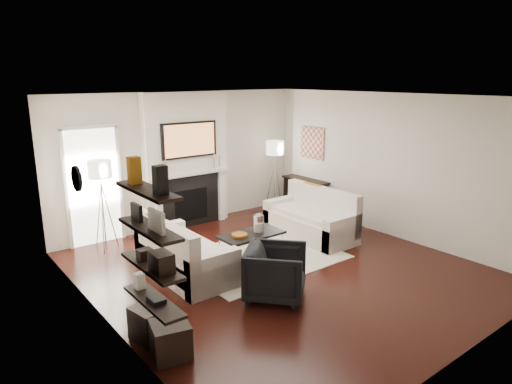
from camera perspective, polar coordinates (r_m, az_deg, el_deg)
room_envelope at (r=6.96m, az=3.05°, el=0.63°), size 6.00×6.00×6.00m
chimney_breast at (r=9.27m, az=-8.73°, el=3.94°), size 1.80×0.25×2.70m
fireplace_surround at (r=9.34m, az=-8.13°, el=-1.19°), size 1.30×0.02×1.04m
firebox at (r=9.35m, az=-8.10°, el=-1.61°), size 0.75×0.02×0.65m
mantel_pilaster_l at (r=8.98m, az=-12.01°, el=-1.79°), size 0.12×0.08×1.10m
mantel_pilaster_r at (r=9.67m, az=-4.37°, el=-0.36°), size 0.12×0.08×1.10m
mantel_shelf at (r=9.16m, az=-8.11°, el=2.36°), size 1.70×0.18×0.07m
tv_body at (r=9.07m, az=-8.33°, el=6.47°), size 1.20×0.06×0.70m
tv_screen at (r=9.04m, az=-8.23°, el=6.45°), size 1.10×0.00×0.62m
candlestick_l_tall at (r=8.87m, az=-11.25°, el=3.07°), size 0.04×0.04×0.30m
candlestick_l_short at (r=8.82m, az=-12.00°, el=2.77°), size 0.04×0.04×0.24m
candlestick_r_tall at (r=9.41m, az=-5.28°, el=3.92°), size 0.04×0.04×0.30m
candlestick_r_short at (r=9.49m, az=-4.62°, el=3.83°), size 0.04×0.04×0.24m
hallway_panel at (r=8.70m, az=-19.65°, el=0.55°), size 0.90×0.02×2.10m
door_trim_l at (r=8.55m, az=-22.64°, el=0.04°), size 0.06×0.06×2.16m
door_trim_r at (r=8.83m, az=-16.68°, el=0.99°), size 0.06×0.06×2.16m
door_trim_top at (r=8.50m, az=-20.22°, el=7.61°), size 1.02×0.06×0.06m
rug at (r=7.83m, az=0.32°, el=-8.12°), size 2.60×2.00×0.01m
loveseat_left_base at (r=7.20m, az=-8.83°, el=-8.61°), size 0.85×1.80×0.42m
loveseat_left_back at (r=6.94m, az=-11.35°, el=-6.81°), size 0.18×1.80×0.80m
loveseat_left_arm_n at (r=6.52m, az=-5.30°, el=-10.14°), size 0.85×0.18×0.60m
loveseat_left_arm_s at (r=7.84m, az=-11.79°, el=-6.10°), size 0.85×0.18×0.60m
loveseat_left_cushion at (r=7.13m, az=-8.56°, el=-6.60°), size 0.63×1.44×0.10m
pillow_left_orange at (r=7.13m, az=-12.54°, el=-4.57°), size 0.10×0.42×0.42m
pillow_left_charcoal at (r=6.62m, az=-10.25°, el=-6.01°), size 0.10×0.40×0.40m
loveseat_right_base at (r=8.78m, az=6.72°, el=-4.28°), size 0.85×1.80×0.42m
loveseat_right_back at (r=8.91m, az=8.32°, el=-1.91°), size 0.18×1.80×0.80m
loveseat_right_arm_n at (r=8.23m, az=10.72°, el=-5.06°), size 0.85×0.18×0.60m
loveseat_right_arm_s at (r=9.31m, az=3.23°, el=-2.52°), size 0.85×0.18×0.60m
loveseat_right_cushion at (r=8.66m, az=6.54°, el=-2.72°), size 0.63×1.44×0.10m
pillow_right_orange at (r=9.06m, az=6.99°, el=-0.26°), size 0.10×0.42×0.42m
pillow_right_charcoal at (r=8.67m, az=9.79°, el=-1.11°), size 0.10×0.40×0.40m
coffee_table at (r=7.71m, az=-0.56°, el=-5.34°), size 1.10×0.55×0.04m
coffee_leg_nw at (r=7.34m, az=-2.62°, el=-8.15°), size 0.02×0.02×0.38m
coffee_leg_ne at (r=7.92m, az=3.30°, el=-6.43°), size 0.02×0.02×0.38m
coffee_leg_sw at (r=7.68m, az=-4.55°, el=-7.14°), size 0.02×0.02×0.38m
coffee_leg_se at (r=8.24m, az=1.27°, el=-5.59°), size 0.02×0.02×0.38m
hurricane_glass at (r=7.75m, az=0.32°, el=-4.00°), size 0.18×0.18×0.31m
hurricane_candle at (r=7.77m, az=0.32°, el=-4.45°), size 0.11×0.11×0.16m
copper_bowl at (r=7.55m, az=-2.07°, el=-5.41°), size 0.26×0.26×0.04m
armchair at (r=6.36m, az=2.47°, el=-9.72°), size 1.08×1.08×0.81m
lamp_left_post at (r=8.44m, az=-18.50°, el=-2.93°), size 0.02×0.02×1.20m
lamp_left_shade at (r=8.23m, az=-18.96°, el=2.73°), size 0.40×0.40×0.30m
lamp_left_leg_a at (r=8.47m, az=-17.80°, el=-2.81°), size 0.25×0.02×1.23m
lamp_left_leg_b at (r=8.51m, az=-19.06°, el=-2.84°), size 0.14×0.22×1.23m
lamp_left_leg_c at (r=8.33m, az=-18.63°, el=-3.16°), size 0.14×0.22×1.23m
lamp_right_post at (r=10.30m, az=2.34°, el=0.87°), size 0.02×0.02×1.20m
lamp_right_shade at (r=10.14m, az=2.39°, el=5.55°), size 0.40×0.40×0.30m
lamp_right_leg_a at (r=10.37m, az=2.80°, el=0.96°), size 0.25×0.02×1.23m
lamp_right_leg_b at (r=10.34m, az=1.76°, el=0.92°), size 0.14×0.22×1.23m
lamp_right_leg_c at (r=10.20m, az=2.45°, el=0.73°), size 0.14×0.22×1.23m
console_top at (r=10.29m, az=6.21°, el=1.52°), size 0.35×1.20×0.04m
console_leg_n at (r=10.00m, az=8.34°, el=-1.13°), size 0.30×0.04×0.71m
console_leg_s at (r=10.76m, az=4.12°, el=0.09°), size 0.30×0.04×0.71m
wall_art at (r=10.23m, az=7.07°, el=6.10°), size 0.03×0.70×0.70m
shelf_bottom at (r=5.03m, az=-12.65°, el=-13.18°), size 0.25×1.00×0.03m
shelf_lower at (r=4.86m, az=-12.91°, el=-8.99°), size 0.25×1.00×0.04m
shelf_upper at (r=4.72m, az=-13.18°, el=-4.52°), size 0.25×1.00×0.04m
shelf_top at (r=4.61m, az=-13.46°, el=0.19°), size 0.25×1.00×0.04m
decor_magfile_a at (r=4.31m, az=-11.87°, el=1.45°), size 0.12×0.10×0.28m
decor_magfile_b at (r=4.83m, az=-14.97°, el=2.64°), size 0.12×0.10×0.28m
decor_frame_a at (r=4.53m, az=-12.34°, el=-3.57°), size 0.04×0.30×0.22m
decor_frame_b at (r=4.95m, az=-14.70°, el=-2.45°), size 0.04×0.22×0.18m
decor_wine_rack at (r=4.62m, az=-11.74°, el=-8.60°), size 0.18×0.25×0.20m
decor_box_small at (r=4.96m, az=-13.73°, el=-7.58°), size 0.15×0.12×0.12m
decor_books at (r=4.96m, az=-12.36°, el=-13.02°), size 0.14×0.20×0.05m
decor_box_tall at (r=5.27m, az=-14.35°, el=-10.70°), size 0.10×0.10×0.18m
clock_rim at (r=6.36m, az=-21.52°, el=1.57°), size 0.04×0.34×0.34m
clock_face at (r=6.37m, az=-21.31°, el=1.60°), size 0.01×0.29×0.29m
ottoman_near at (r=5.67m, az=-12.94°, el=-15.59°), size 0.46×0.46×0.40m
ottoman_far at (r=5.31m, az=-10.63°, el=-17.74°), size 0.49×0.49×0.40m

